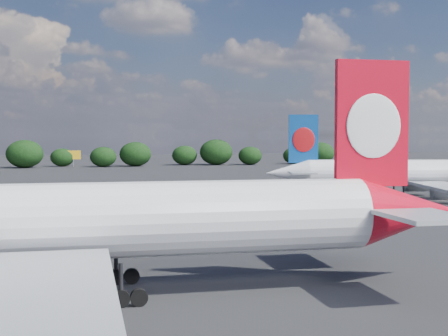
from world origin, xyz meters
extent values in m
plane|color=black|center=(0.00, 60.00, 0.00)|extent=(500.00, 500.00, 0.00)
cylinder|color=white|center=(4.40, 4.56, 5.06)|extent=(38.71, 7.51, 5.06)
cone|color=red|center=(27.63, 3.07, 5.06)|extent=(8.41, 5.57, 5.06)
cube|color=red|center=(24.60, 3.27, 11.54)|extent=(5.59, 0.86, 9.11)
ellipsoid|color=white|center=(24.58, 2.96, 11.36)|extent=(4.26, 0.47, 4.66)
ellipsoid|color=white|center=(24.62, 3.57, 11.36)|extent=(4.26, 0.47, 4.66)
cube|color=#ABAFB4|center=(25.25, -2.36, 5.47)|extent=(4.93, 6.35, 0.30)
cube|color=#ABAFB4|center=(25.97, 8.76, 5.47)|extent=(4.93, 6.35, 0.30)
cube|color=#ABAFB4|center=(1.53, -8.44, 3.44)|extent=(7.86, 20.63, 0.56)
cube|color=#ABAFB4|center=(3.22, 17.82, 3.44)|extent=(7.86, 20.63, 0.56)
cylinder|color=red|center=(-0.16, -3.26, 2.13)|extent=(5.23, 3.05, 2.73)
cube|color=#ABAFB4|center=(-0.16, -3.26, 2.83)|extent=(2.24, 0.45, 1.21)
cylinder|color=red|center=(0.87, 12.90, 2.13)|extent=(5.23, 3.05, 2.73)
cube|color=#ABAFB4|center=(0.87, 12.90, 2.83)|extent=(2.24, 0.45, 1.21)
cylinder|color=black|center=(6.22, 1.40, 1.52)|extent=(0.30, 0.30, 2.53)
cylinder|color=black|center=(6.22, 1.40, 0.56)|extent=(1.14, 0.53, 1.11)
cylinder|color=black|center=(7.33, 1.33, 0.56)|extent=(1.14, 0.53, 1.11)
cylinder|color=black|center=(6.61, 7.46, 1.52)|extent=(0.30, 0.30, 2.53)
cylinder|color=black|center=(6.61, 7.46, 0.56)|extent=(1.14, 0.53, 1.11)
cylinder|color=black|center=(7.72, 7.39, 0.56)|extent=(1.14, 0.53, 1.11)
cylinder|color=white|center=(60.38, 53.60, 4.44)|extent=(33.74, 13.04, 4.44)
cone|color=white|center=(40.66, 58.89, 4.44)|extent=(8.01, 6.13, 4.44)
cube|color=navy|center=(43.23, 58.20, 10.12)|extent=(4.83, 1.69, 7.99)
ellipsoid|color=red|center=(43.17, 57.94, 9.96)|extent=(3.65, 1.14, 4.08)
ellipsoid|color=red|center=(43.30, 58.46, 9.96)|extent=(3.65, 1.14, 4.08)
cube|color=#ABAFB4|center=(41.11, 53.71, 4.79)|extent=(5.24, 6.18, 0.27)
cube|color=#ABAFB4|center=(43.64, 63.15, 4.79)|extent=(5.24, 6.18, 0.27)
cube|color=#ABAFB4|center=(59.11, 41.99, 3.02)|extent=(10.18, 18.65, 0.49)
cube|color=#ABAFB4|center=(65.09, 64.28, 3.02)|extent=(10.18, 18.65, 0.49)
cylinder|color=#ABAFB4|center=(61.97, 45.82, 1.86)|extent=(4.91, 3.47, 2.40)
cube|color=#ABAFB4|center=(61.97, 45.82, 2.49)|extent=(1.96, 0.76, 1.07)
cylinder|color=#ABAFB4|center=(65.66, 59.54, 1.86)|extent=(4.91, 3.47, 2.40)
cube|color=#ABAFB4|center=(65.66, 59.54, 2.49)|extent=(1.96, 0.76, 1.07)
cylinder|color=black|center=(57.98, 51.48, 1.33)|extent=(0.30, 0.30, 2.22)
cylinder|color=black|center=(57.98, 51.48, 0.49)|extent=(1.05, 0.64, 0.98)
cylinder|color=black|center=(57.04, 51.74, 0.49)|extent=(1.05, 0.64, 0.98)
cylinder|color=black|center=(59.36, 56.63, 1.33)|extent=(0.30, 0.30, 2.22)
cylinder|color=black|center=(59.36, 56.63, 0.49)|extent=(1.05, 0.64, 0.98)
cylinder|color=black|center=(58.42, 56.88, 0.49)|extent=(1.05, 0.64, 0.98)
cube|color=gold|center=(12.00, 182.00, 4.00)|extent=(5.00, 0.30, 3.00)
cylinder|color=#92959A|center=(12.00, 182.00, 1.25)|extent=(0.30, 0.30, 2.50)
ellipsoid|color=black|center=(-3.74, 177.41, 4.61)|extent=(11.99, 10.14, 9.22)
ellipsoid|color=black|center=(8.39, 183.64, 3.11)|extent=(8.09, 6.84, 6.22)
ellipsoid|color=black|center=(21.60, 176.51, 3.42)|extent=(8.89, 7.52, 6.84)
ellipsoid|color=black|center=(32.73, 178.06, 4.22)|extent=(10.98, 9.29, 8.45)
ellipsoid|color=black|center=(51.12, 182.58, 3.50)|extent=(9.10, 7.70, 7.00)
ellipsoid|color=black|center=(62.23, 179.89, 4.63)|extent=(12.04, 10.19, 9.26)
ellipsoid|color=black|center=(74.29, 177.18, 3.33)|extent=(8.65, 7.32, 6.65)
ellipsoid|color=black|center=(92.17, 179.23, 3.10)|extent=(8.06, 6.82, 6.20)
ellipsoid|color=black|center=(102.57, 177.80, 4.05)|extent=(10.53, 8.91, 8.10)
camera|label=1|loc=(1.62, -37.06, 10.68)|focal=50.00mm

